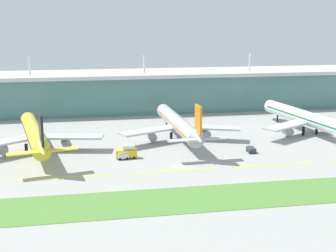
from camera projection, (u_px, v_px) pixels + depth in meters
ground_plane at (180, 166)px, 146.27m from camera, size 600.00×600.00×0.00m
terminal_building at (143, 91)px, 235.93m from camera, size 288.00×34.00×29.26m
airliner_near at (34, 134)px, 160.53m from camera, size 47.85×61.86×18.90m
airliner_middle at (178, 124)px, 176.59m from camera, size 48.76×64.47×18.90m
airliner_far at (309, 119)px, 186.18m from camera, size 48.28×68.60×18.90m
taxiway_stripe_mid_west at (63, 178)px, 135.20m from camera, size 28.00×0.70×0.04m
taxiway_stripe_centre at (174, 171)px, 141.04m from camera, size 28.00×0.70×0.04m
taxiway_stripe_mid_east at (276, 165)px, 146.87m from camera, size 28.00×0.70×0.04m
grass_verge at (201, 198)px, 119.23m from camera, size 300.00×18.00×0.10m
fuel_truck at (127, 152)px, 153.75m from camera, size 7.23×2.77×4.95m
baggage_cart at (123, 156)px, 152.73m from camera, size 3.78×2.35×2.48m
pushback_tug at (251, 149)px, 161.05m from camera, size 2.65×4.48×1.85m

